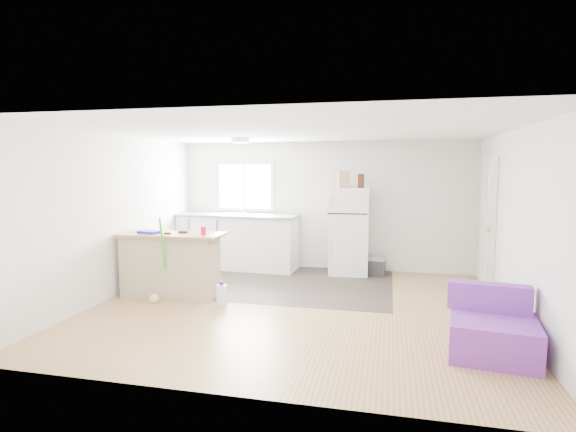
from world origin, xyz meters
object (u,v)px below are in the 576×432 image
object	(u,v)px
bottle_left	(362,181)
purple_seat	(493,331)
refrigerator	(349,231)
cleaner_jug	(222,294)
kitchen_cabinets	(238,241)
peninsula	(171,264)
cardboard_box	(344,179)
red_cup	(203,231)
cooler	(373,265)
blue_tray	(150,232)
bottle_right	(360,181)
mop	(157,286)

from	to	relation	value
bottle_left	purple_seat	bearing A→B (deg)	-64.30
refrigerator	cleaner_jug	distance (m)	2.81
kitchen_cabinets	purple_seat	xyz separation A→B (m)	(3.88, -3.24, -0.28)
peninsula	cardboard_box	bearing A→B (deg)	38.26
purple_seat	red_cup	xyz separation A→B (m)	(-3.70, 1.23, 0.76)
purple_seat	bottle_left	xyz separation A→B (m)	(-1.55, 3.21, 1.44)
peninsula	cooler	xyz separation A→B (m)	(2.92, 2.02, -0.31)
kitchen_cabinets	cardboard_box	world-z (taller)	cardboard_box
kitchen_cabinets	bottle_left	size ratio (longest dim) A/B	9.41
red_cup	cardboard_box	bearing A→B (deg)	47.58
cooler	red_cup	world-z (taller)	red_cup
cooler	bottle_left	xyz separation A→B (m)	(-0.22, -0.05, 1.52)
kitchen_cabinets	blue_tray	xyz separation A→B (m)	(-0.67, -2.04, 0.44)
red_cup	bottle_right	world-z (taller)	bottle_right
peninsula	mop	world-z (taller)	mop
kitchen_cabinets	cooler	world-z (taller)	kitchen_cabinets
cleaner_jug	bottle_left	bearing A→B (deg)	29.24
kitchen_cabinets	bottle_right	xyz separation A→B (m)	(2.29, 0.01, 1.16)
cleaner_jug	red_cup	distance (m)	0.96
bottle_left	bottle_right	distance (m)	0.05
red_cup	bottle_left	bearing A→B (deg)	42.61
cooler	bottle_right	world-z (taller)	bottle_right
cooler	blue_tray	size ratio (longest dim) A/B	1.50
kitchen_cabinets	blue_tray	world-z (taller)	kitchen_cabinets
mop	blue_tray	world-z (taller)	mop
peninsula	refrigerator	distance (m)	3.20
mop	cardboard_box	distance (m)	3.67
red_cup	cleaner_jug	bearing A→B (deg)	-31.54
purple_seat	cleaner_jug	distance (m)	3.50
peninsula	cooler	world-z (taller)	peninsula
peninsula	red_cup	world-z (taller)	red_cup
blue_tray	red_cup	bearing A→B (deg)	2.27
cleaner_jug	bottle_right	size ratio (longest dim) A/B	1.29
red_cup	blue_tray	bearing A→B (deg)	-177.73
purple_seat	bottle_left	bearing A→B (deg)	123.87
refrigerator	cleaner_jug	world-z (taller)	refrigerator
purple_seat	cleaner_jug	xyz separation A→B (m)	(-3.35, 1.01, -0.11)
purple_seat	cardboard_box	xyz separation A→B (m)	(-1.87, 3.23, 1.46)
cooler	cleaner_jug	size ratio (longest dim) A/B	1.39
cooler	cleaner_jug	bearing A→B (deg)	-127.34
purple_seat	bottle_right	xyz separation A→B (m)	(-1.59, 3.24, 1.44)
purple_seat	bottle_right	distance (m)	3.89
kitchen_cabinets	mop	world-z (taller)	kitchen_cabinets
purple_seat	mop	world-z (taller)	mop
peninsula	bottle_right	distance (m)	3.54
cooler	peninsula	bearing A→B (deg)	-140.74
kitchen_cabinets	cooler	bearing A→B (deg)	3.12
cooler	mop	distance (m)	3.79
peninsula	purple_seat	xyz separation A→B (m)	(4.24, -1.24, -0.23)
refrigerator	purple_seat	distance (m)	3.74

